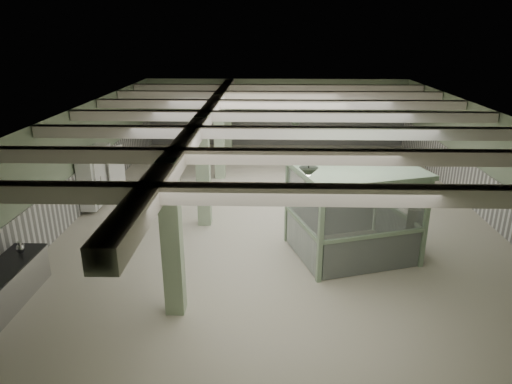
{
  "coord_description": "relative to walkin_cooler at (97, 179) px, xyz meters",
  "views": [
    {
      "loc": [
        -0.42,
        -14.93,
        6.13
      ],
      "look_at": [
        -0.79,
        -1.49,
        1.3
      ],
      "focal_mm": 32.0,
      "sensor_mm": 36.0,
      "label": 1
    }
  ],
  "objects": [
    {
      "name": "beam_g",
      "position": [
        6.62,
        6.87,
        2.44
      ],
      "size": [
        13.9,
        0.35,
        0.32
      ],
      "primitive_type": "cube",
      "color": "beige",
      "rests_on": "ceiling"
    },
    {
      "name": "wall_right",
      "position": [
        13.62,
        -0.63,
        0.82
      ],
      "size": [
        0.02,
        20.0,
        3.6
      ],
      "primitive_type": "cube",
      "color": "#9AAC8A",
      "rests_on": "floor"
    },
    {
      "name": "column_b",
      "position": [
        4.12,
        -1.63,
        0.82
      ],
      "size": [
        0.42,
        0.42,
        3.6
      ],
      "primitive_type": "cube",
      "color": "#A2B995",
      "rests_on": "floor"
    },
    {
      "name": "wall_back",
      "position": [
        6.62,
        9.37,
        0.82
      ],
      "size": [
        14.0,
        0.02,
        3.6
      ],
      "primitive_type": "cube",
      "color": "#9AAC8A",
      "rests_on": "floor"
    },
    {
      "name": "ceiling",
      "position": [
        6.62,
        -0.63,
        2.62
      ],
      "size": [
        14.0,
        20.0,
        0.02
      ],
      "primitive_type": "cube",
      "color": "silver",
      "rests_on": "wall_back"
    },
    {
      "name": "guard_booth",
      "position": [
        8.58,
        -3.63,
        0.78
      ],
      "size": [
        3.91,
        3.58,
        2.62
      ],
      "rotation": [
        0.0,
        0.0,
        0.3
      ],
      "color": "#8BA886",
      "rests_on": "floor"
    },
    {
      "name": "pendant_back",
      "position": [
        7.12,
        4.87,
        2.07
      ],
      "size": [
        0.44,
        0.44,
        0.22
      ],
      "primitive_type": "cone",
      "rotation": [
        3.14,
        0.0,
        0.0
      ],
      "color": "#324030",
      "rests_on": "ceiling"
    },
    {
      "name": "walkin_cooler",
      "position": [
        0.0,
        0.0,
        0.0
      ],
      "size": [
        0.87,
        2.14,
        1.96
      ],
      "color": "silver",
      "rests_on": "floor"
    },
    {
      "name": "filing_cabinet",
      "position": [
        10.36,
        -3.7,
        -0.24
      ],
      "size": [
        0.66,
        0.8,
        1.48
      ],
      "primitive_type": "cube",
      "rotation": [
        0.0,
        0.0,
        -0.31
      ],
      "color": "#5A5C4D",
      "rests_on": "floor"
    },
    {
      "name": "column_d",
      "position": [
        4.12,
        7.37,
        0.82
      ],
      "size": [
        0.42,
        0.42,
        3.6
      ],
      "primitive_type": "cube",
      "color": "#A2B995",
      "rests_on": "floor"
    },
    {
      "name": "pendant_front",
      "position": [
        7.12,
        -5.63,
        2.07
      ],
      "size": [
        0.44,
        0.44,
        0.22
      ],
      "primitive_type": "cone",
      "rotation": [
        3.14,
        0.0,
        0.0
      ],
      "color": "#324030",
      "rests_on": "ceiling"
    },
    {
      "name": "pitcher_near",
      "position": [
        0.11,
        -5.63,
        0.07
      ],
      "size": [
        0.23,
        0.26,
        0.3
      ],
      "primitive_type": null,
      "rotation": [
        0.0,
        0.0,
        -0.13
      ],
      "color": "#ACADB1",
      "rests_on": "prep_counter"
    },
    {
      "name": "pendant_mid",
      "position": [
        7.12,
        -0.13,
        2.07
      ],
      "size": [
        0.44,
        0.44,
        0.22
      ],
      "primitive_type": "cone",
      "rotation": [
        3.14,
        0.0,
        0.0
      ],
      "color": "#324030",
      "rests_on": "ceiling"
    },
    {
      "name": "beam_f",
      "position": [
        6.62,
        4.37,
        2.44
      ],
      "size": [
        13.9,
        0.35,
        0.32
      ],
      "primitive_type": "cube",
      "color": "beige",
      "rests_on": "ceiling"
    },
    {
      "name": "column_a",
      "position": [
        4.12,
        -6.63,
        0.82
      ],
      "size": [
        0.42,
        0.42,
        3.6
      ],
      "primitive_type": "cube",
      "color": "#A2B995",
      "rests_on": "floor"
    },
    {
      "name": "wainscot_right",
      "position": [
        13.6,
        -0.63,
        -0.23
      ],
      "size": [
        0.05,
        19.9,
        1.5
      ],
      "primitive_type": "cube",
      "color": "white",
      "rests_on": "floor"
    },
    {
      "name": "beam_a",
      "position": [
        6.62,
        -8.13,
        2.44
      ],
      "size": [
        13.9,
        0.35,
        0.32
      ],
      "primitive_type": "cube",
      "color": "beige",
      "rests_on": "ceiling"
    },
    {
      "name": "beam_b",
      "position": [
        6.62,
        -5.63,
        2.44
      ],
      "size": [
        13.9,
        0.35,
        0.32
      ],
      "primitive_type": "cube",
      "color": "beige",
      "rests_on": "ceiling"
    },
    {
      "name": "girder",
      "position": [
        4.12,
        -0.63,
        2.4
      ],
      "size": [
        0.45,
        19.9,
        0.4
      ],
      "primitive_type": "cube",
      "color": "beige",
      "rests_on": "ceiling"
    },
    {
      "name": "beam_e",
      "position": [
        6.62,
        1.87,
        2.44
      ],
      "size": [
        13.9,
        0.35,
        0.32
      ],
      "primitive_type": "cube",
      "color": "beige",
      "rests_on": "ceiling"
    },
    {
      "name": "wall_front",
      "position": [
        6.62,
        -10.63,
        0.82
      ],
      "size": [
        14.0,
        0.02,
        3.6
      ],
      "primitive_type": "cube",
      "color": "#9AAC8A",
      "rests_on": "floor"
    },
    {
      "name": "beam_c",
      "position": [
        6.62,
        -3.13,
        2.44
      ],
      "size": [
        13.9,
        0.35,
        0.32
      ],
      "primitive_type": "cube",
      "color": "beige",
      "rests_on": "ceiling"
    },
    {
      "name": "wainscot_back",
      "position": [
        6.62,
        9.34,
        -0.23
      ],
      "size": [
        13.9,
        0.05,
        1.5
      ],
      "primitive_type": "cube",
      "color": "white",
      "rests_on": "floor"
    },
    {
      "name": "wall_left",
      "position": [
        -0.38,
        -0.63,
        0.82
      ],
      "size": [
        0.02,
        20.0,
        3.6
      ],
      "primitive_type": "cube",
      "color": "#9AAC8A",
      "rests_on": "floor"
    },
    {
      "name": "beam_d",
      "position": [
        6.62,
        -0.63,
        2.44
      ],
      "size": [
        13.9,
        0.35,
        0.32
      ],
      "primitive_type": "cube",
      "color": "beige",
      "rests_on": "ceiling"
    },
    {
      "name": "wainscot_left",
      "position": [
        -0.35,
        -0.63,
        -0.23
      ],
      "size": [
        0.05,
        19.9,
        1.5
      ],
      "primitive_type": "cube",
      "color": "white",
      "rests_on": "floor"
    },
    {
      "name": "column_c",
      "position": [
        4.12,
        3.37,
        0.82
      ],
      "size": [
        0.42,
        0.42,
        3.6
      ],
      "primitive_type": "cube",
      "color": "#A2B995",
      "rests_on": "floor"
    },
    {
      "name": "floor",
      "position": [
        6.62,
        -0.63,
        -0.98
      ],
      "size": [
        20.0,
        20.0,
        0.0
      ],
      "primitive_type": "plane",
      "color": "beige",
      "rests_on": "ground"
    }
  ]
}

